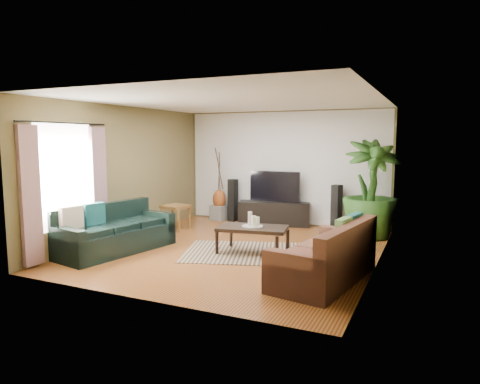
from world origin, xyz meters
The scene contains 28 objects.
floor centered at (0.00, 0.00, 0.00)m, with size 5.50×5.50×0.00m, color #975C27.
ceiling centered at (0.00, 0.00, 2.70)m, with size 5.50×5.50×0.00m, color white.
wall_back centered at (0.00, 2.75, 1.35)m, with size 5.00×5.00×0.00m, color brown.
wall_front centered at (0.00, -2.75, 1.35)m, with size 5.00×5.00×0.00m, color brown.
wall_left centered at (-2.50, 0.00, 1.35)m, with size 5.50×5.50×0.00m, color brown.
wall_right centered at (2.50, 0.00, 1.35)m, with size 5.50×5.50×0.00m, color brown.
backwall_panel centered at (0.00, 2.74, 1.35)m, with size 4.90×4.90×0.00m, color white.
window_pane centered at (-2.48, -1.60, 1.40)m, with size 1.80×1.80×0.00m, color white.
curtain_near centered at (-2.43, -2.35, 1.15)m, with size 0.08×0.35×2.20m, color gray.
curtain_far centered at (-2.43, -0.85, 1.15)m, with size 0.08×0.35×2.20m, color gray.
curtain_rod centered at (-2.43, -1.60, 2.30)m, with size 0.03×0.03×1.90m, color black.
sofa_left centered at (-1.93, -1.02, 0.42)m, with size 2.15×0.92×0.85m, color black.
sofa_right centered at (1.90, -1.04, 0.42)m, with size 1.99×0.90×0.85m, color brown.
area_rug centered at (0.29, -0.12, 0.01)m, with size 2.24×1.59×0.01m, color #A0815E.
coffee_table centered at (0.40, -0.15, 0.25)m, with size 1.20×0.66×0.49m, color black.
candle_tray centered at (0.40, -0.15, 0.50)m, with size 0.37×0.37×0.02m, color #979792.
candle_tall centered at (0.34, -0.12, 0.63)m, with size 0.08×0.08×0.24m, color beige.
candle_mid centered at (0.44, -0.19, 0.60)m, with size 0.08×0.08×0.19m, color #E8E4C4.
candle_short centered at (0.47, -0.09, 0.59)m, with size 0.08×0.08×0.15m, color beige.
tv_stand centered at (-0.14, 2.46, 0.28)m, with size 1.67×0.50×0.56m, color black.
television centered at (-0.14, 2.48, 0.92)m, with size 1.22×0.07×0.72m, color black.
speaker_left centered at (-1.25, 2.50, 0.52)m, with size 0.19×0.21×1.05m, color black.
speaker_right centered at (1.33, 2.50, 0.51)m, with size 0.18×0.20×1.02m, color black.
potted_plant centered at (2.10, 2.06, 1.02)m, with size 1.14×1.14×2.03m, color #244D19.
plant_pot centered at (2.10, 2.06, 0.15)m, with size 0.38×0.38×0.29m, color black.
pedestal centered at (-1.63, 2.50, 0.18)m, with size 0.36×0.36×0.36m, color gray.
vase centered at (-1.63, 2.50, 0.53)m, with size 0.33×0.33×0.47m, color #9B481C.
side_table centered at (-1.98, 1.05, 0.28)m, with size 0.52×0.52×0.56m, color brown.
Camera 1 is at (3.28, -6.99, 2.02)m, focal length 32.00 mm.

